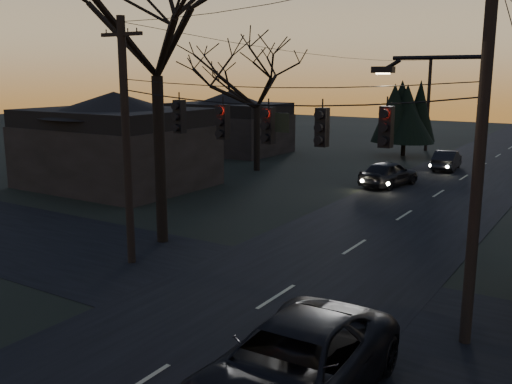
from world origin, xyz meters
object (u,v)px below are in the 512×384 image
Objects in this scene: sedan_oncoming_a at (389,174)px; sedan_oncoming_b at (447,160)px; bare_tree_left at (155,4)px; suv_near at (293,368)px; utility_pole_far_l at (425,151)px; utility_pole_right at (464,342)px; utility_pole_left at (132,263)px.

sedan_oncoming_b is (1.37, 7.97, -0.09)m from sedan_oncoming_a.
suv_near is at bearing -36.18° from bare_tree_left.
utility_pole_far_l reaches higher than suv_near.
utility_pole_right is 1.18× the size of utility_pole_left.
bare_tree_left reaches higher than utility_pole_left.
utility_pole_left is 2.06× the size of sedan_oncoming_b.
utility_pole_right is at bearing 100.58° from sedan_oncoming_b.
bare_tree_left is at bearing 88.48° from sedan_oncoming_a.
utility_pole_right is at bearing -11.79° from bare_tree_left.
utility_pole_right is 1.25× the size of utility_pole_far_l.
sedan_oncoming_a is (-8.65, 18.57, 0.77)m from utility_pole_right.
utility_pole_far_l is at bearing 88.58° from bare_tree_left.
utility_pole_left is at bearing 76.20° from sedan_oncoming_b.
bare_tree_left is (-0.83, 2.57, 9.16)m from utility_pole_left.
sedan_oncoming_a is at bearing -80.70° from utility_pole_far_l.
bare_tree_left is 2.90× the size of sedan_oncoming_a.
utility_pole_right is 37.79m from utility_pole_far_l.
utility_pole_left is at bearing 92.71° from sedan_oncoming_a.
bare_tree_left reaches higher than utility_pole_far_l.
suv_near is (-2.30, -4.76, 0.84)m from utility_pole_right.
utility_pole_right is at bearing 62.73° from suv_near.
bare_tree_left is 25.92m from sedan_oncoming_b.
sedan_oncoming_b is (-4.97, 31.30, -0.16)m from suv_near.
utility_pole_far_l is 34.67m from bare_tree_left.
bare_tree_left reaches higher than sedan_oncoming_a.
suv_near is 1.33× the size of sedan_oncoming_a.
utility_pole_far_l is 17.68m from sedan_oncoming_a.
utility_pole_right is 11.50m from utility_pole_left.
utility_pole_right reaches higher than sedan_oncoming_b.
utility_pole_left reaches higher than utility_pole_far_l.
utility_pole_far_l is at bearing -70.67° from sedan_oncoming_b.
sedan_oncoming_b is (5.06, 23.96, -8.48)m from bare_tree_left.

